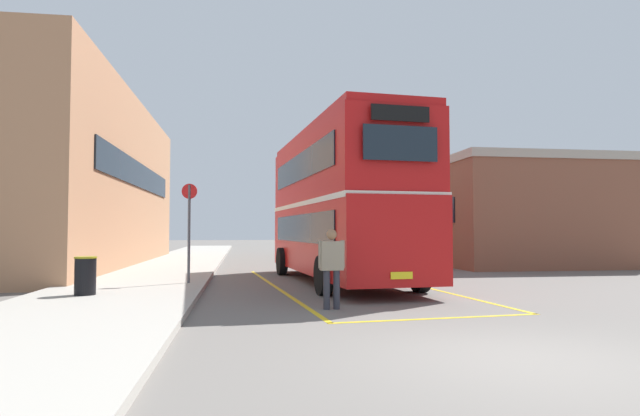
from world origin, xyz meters
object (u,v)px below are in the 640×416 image
Objects in this scene: double_decker_bus at (340,203)px; bus_stop_sign at (189,223)px; pedestrian_boarding at (332,263)px; litter_bin at (85,276)px; single_deck_bus at (345,230)px.

double_decker_bus is 3.57× the size of bus_stop_sign.
litter_bin is at bearing 158.91° from pedestrian_boarding.
single_deck_bus is (2.94, 14.04, -0.87)m from double_decker_bus.
pedestrian_boarding is (-4.14, -19.55, -0.68)m from single_deck_bus.
single_deck_bus is at bearing 61.22° from litter_bin.
double_decker_bus reaches higher than single_deck_bus.
single_deck_bus reaches higher than pedestrian_boarding.
double_decker_bus reaches higher than pedestrian_boarding.
double_decker_bus is 1.11× the size of single_deck_bus.
litter_bin is (-6.64, -3.40, -1.93)m from double_decker_bus.
pedestrian_boarding is 0.59× the size of bus_stop_sign.
double_decker_bus is 11.42× the size of litter_bin.
litter_bin is 3.50m from bus_stop_sign.
litter_bin is 0.31× the size of bus_stop_sign.
single_deck_bus is at bearing 78.03° from pedestrian_boarding.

